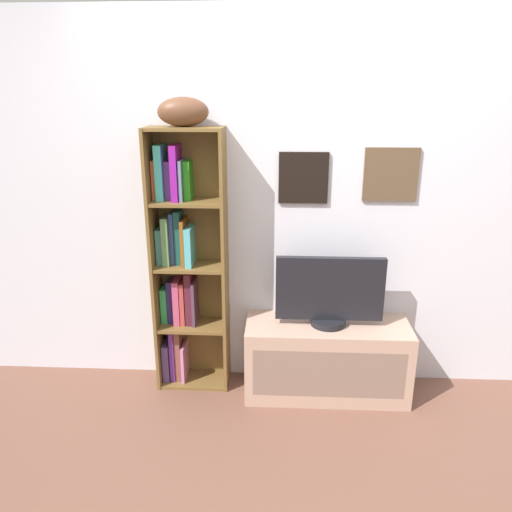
% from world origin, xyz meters
% --- Properties ---
extents(ground, '(5.20, 5.20, 0.04)m').
position_xyz_m(ground, '(0.00, 0.00, -0.02)').
color(ground, brown).
extents(back_wall, '(4.80, 0.08, 2.37)m').
position_xyz_m(back_wall, '(0.00, 1.13, 1.19)').
color(back_wall, silver).
rests_on(back_wall, ground).
extents(bookshelf, '(0.47, 0.24, 1.69)m').
position_xyz_m(bookshelf, '(-0.73, 1.01, 0.84)').
color(bookshelf, brown).
rests_on(bookshelf, ground).
extents(football, '(0.31, 0.20, 0.17)m').
position_xyz_m(football, '(-0.68, 0.98, 1.78)').
color(football, brown).
rests_on(football, bookshelf).
extents(tv_stand, '(1.04, 0.39, 0.49)m').
position_xyz_m(tv_stand, '(0.20, 0.90, 0.25)').
color(tv_stand, tan).
rests_on(tv_stand, ground).
extents(television, '(0.67, 0.22, 0.45)m').
position_xyz_m(television, '(0.20, 0.90, 0.71)').
color(television, black).
rests_on(television, tv_stand).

